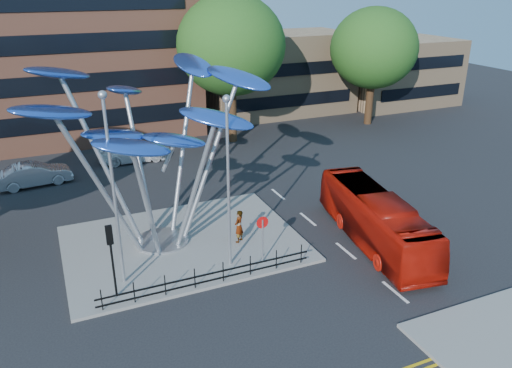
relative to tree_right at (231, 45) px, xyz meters
name	(u,v)px	position (x,y,z in m)	size (l,w,h in m)	color
ground	(244,302)	(-8.00, -22.00, -8.04)	(120.00, 120.00, 0.00)	black
traffic_island	(183,243)	(-9.00, -16.00, -7.96)	(12.00, 9.00, 0.15)	slate
low_building_near	(277,73)	(8.00, 8.00, -4.04)	(15.00, 8.00, 8.00)	tan
low_building_far	(398,72)	(22.00, 6.00, -4.54)	(12.00, 8.00, 7.00)	tan
tree_right	(231,45)	(0.00, 0.00, 0.00)	(8.80, 8.80, 12.11)	black
tree_far	(374,48)	(14.00, 0.00, -0.93)	(8.00, 8.00, 10.81)	black
leaf_sculpture	(150,117)	(-10.07, -15.32, -1.16)	(12.72, 9.54, 9.51)	#9EA0A5
street_lamp_left	(112,176)	(-12.50, -18.50, -2.68)	(0.36, 0.36, 8.80)	#9EA0A5
street_lamp_right	(228,169)	(-7.50, -19.00, -2.94)	(0.36, 0.36, 8.30)	#9EA0A5
traffic_light_island	(111,246)	(-13.00, -19.50, -5.42)	(0.28, 0.18, 3.42)	black
no_entry_sign_island	(262,232)	(-6.00, -19.48, -6.22)	(0.60, 0.10, 2.45)	#9EA0A5
pedestrian_railing_front	(209,277)	(-9.00, -20.30, -7.48)	(10.00, 0.06, 1.00)	black
red_bus	(375,219)	(0.34, -19.78, -6.66)	(2.31, 9.88, 2.75)	#A91207
pedestrian	(239,226)	(-6.27, -17.10, -7.00)	(0.65, 0.43, 1.78)	gray
parked_car_mid	(34,174)	(-15.91, -4.00, -7.25)	(1.66, 4.75, 1.57)	#A9ABB1
parked_car_right	(133,152)	(-8.90, -1.77, -7.30)	(2.06, 5.08, 1.47)	silver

